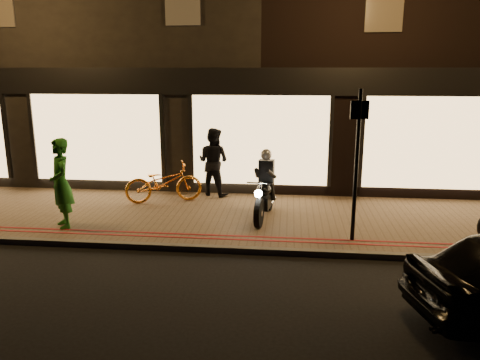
# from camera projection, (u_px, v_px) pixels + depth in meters

# --- Properties ---
(ground) EXTENTS (90.00, 90.00, 0.00)m
(ground) POSITION_uv_depth(u_px,v_px,m) (246.00, 254.00, 8.99)
(ground) COLOR black
(ground) RESTS_ON ground
(sidewalk) EXTENTS (50.00, 4.00, 0.12)m
(sidewalk) POSITION_uv_depth(u_px,v_px,m) (254.00, 219.00, 10.91)
(sidewalk) COLOR brown
(sidewalk) RESTS_ON ground
(kerb_stone) EXTENTS (50.00, 0.14, 0.12)m
(kerb_stone) POSITION_uv_depth(u_px,v_px,m) (246.00, 250.00, 9.03)
(kerb_stone) COLOR #59544C
(kerb_stone) RESTS_ON ground
(red_kerb_lines) EXTENTS (50.00, 0.26, 0.01)m
(red_kerb_lines) POSITION_uv_depth(u_px,v_px,m) (248.00, 238.00, 9.49)
(red_kerb_lines) COLOR maroon
(red_kerb_lines) RESTS_ON sidewalk
(building_row) EXTENTS (48.00, 10.11, 8.50)m
(building_row) POSITION_uv_depth(u_px,v_px,m) (270.00, 46.00, 16.69)
(building_row) COLOR black
(building_row) RESTS_ON ground
(motorcycle) EXTENTS (0.63, 1.94, 1.59)m
(motorcycle) POSITION_uv_depth(u_px,v_px,m) (265.00, 192.00, 10.67)
(motorcycle) COLOR black
(motorcycle) RESTS_ON sidewalk
(sign_post) EXTENTS (0.35, 0.09, 3.00)m
(sign_post) POSITION_uv_depth(u_px,v_px,m) (357.00, 158.00, 9.03)
(sign_post) COLOR black
(sign_post) RESTS_ON sidewalk
(bicycle_gold) EXTENTS (2.06, 1.30, 1.02)m
(bicycle_gold) POSITION_uv_depth(u_px,v_px,m) (164.00, 183.00, 11.97)
(bicycle_gold) COLOR orange
(bicycle_gold) RESTS_ON sidewalk
(person_green) EXTENTS (0.80, 0.84, 1.94)m
(person_green) POSITION_uv_depth(u_px,v_px,m) (61.00, 183.00, 9.98)
(person_green) COLOR #20691C
(person_green) RESTS_ON sidewalk
(person_dark) EXTENTS (1.07, 0.96, 1.83)m
(person_dark) POSITION_uv_depth(u_px,v_px,m) (213.00, 162.00, 12.55)
(person_dark) COLOR black
(person_dark) RESTS_ON sidewalk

